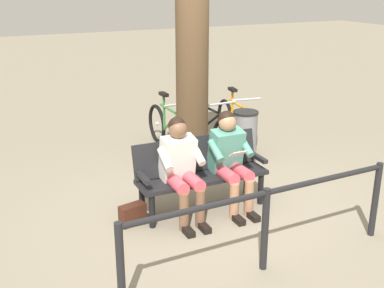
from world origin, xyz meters
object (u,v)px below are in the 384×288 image
object	(u,v)px
bench	(200,168)
bicycle_red	(169,130)
person_companion	(181,165)
handbag	(133,214)
bicycle_silver	(236,124)
tree_trunk	(192,46)
person_reading	(230,156)
litter_bin	(245,137)
bicycle_orange	(208,129)

from	to	relation	value
bench	bicycle_red	size ratio (longest dim) A/B	0.96
bench	person_companion	xyz separation A→B (m)	(0.32, 0.16, 0.16)
handbag	bicycle_silver	size ratio (longest dim) A/B	0.18
tree_trunk	person_companion	bearing A→B (deg)	59.68
person_reading	person_companion	bearing A→B (deg)	-0.05
bench	bicycle_red	distance (m)	2.08
litter_bin	bicycle_red	world-z (taller)	bicycle_red
bench	bicycle_red	bearing A→B (deg)	-101.95
bench	handbag	bearing A→B (deg)	5.15
bench	tree_trunk	world-z (taller)	tree_trunk
handbag	bicycle_red	size ratio (longest dim) A/B	0.18
bench	person_reading	distance (m)	0.39
litter_bin	bicycle_silver	xyz separation A→B (m)	(-0.31, -0.79, -0.05)
bench	bicycle_orange	xyz separation A→B (m)	(-1.04, -1.78, -0.15)
person_reading	handbag	bearing A→B (deg)	-3.94
person_reading	person_companion	world-z (taller)	same
handbag	bicycle_orange	world-z (taller)	bicycle_orange
litter_bin	person_reading	bearing A→B (deg)	51.69
bench	bicycle_red	world-z (taller)	bicycle_red
person_reading	tree_trunk	world-z (taller)	tree_trunk
handbag	tree_trunk	distance (m)	2.51
bench	bicycle_orange	world-z (taller)	bicycle_orange
bicycle_red	handbag	bearing A→B (deg)	-33.25
bench	handbag	xyz separation A→B (m)	(0.90, 0.07, -0.39)
handbag	bicycle_orange	xyz separation A→B (m)	(-1.93, -1.85, 0.24)
person_companion	tree_trunk	size ratio (longest dim) A/B	0.33
handbag	bicycle_silver	bearing A→B (deg)	-142.46
bicycle_silver	bicycle_orange	distance (m)	0.56
bench	tree_trunk	bearing A→B (deg)	-110.90
person_companion	bicycle_silver	world-z (taller)	person_companion
person_companion	litter_bin	bearing A→B (deg)	-142.26
handbag	person_reading	bearing A→B (deg)	175.44
handbag	tree_trunk	world-z (taller)	tree_trunk
handbag	bicycle_red	bearing A→B (deg)	-122.79
handbag	litter_bin	world-z (taller)	litter_bin
person_reading	bicycle_red	xyz separation A→B (m)	(-0.13, -2.19, -0.31)
bicycle_silver	bicycle_orange	world-z (taller)	same
tree_trunk	bicycle_orange	bearing A→B (deg)	-133.88
person_reading	litter_bin	world-z (taller)	person_reading
bicycle_orange	bicycle_red	distance (m)	0.63
person_reading	tree_trunk	size ratio (longest dim) A/B	0.33
bicycle_red	bicycle_orange	bearing A→B (deg)	67.32
bicycle_silver	bicycle_orange	bearing A→B (deg)	-74.96
person_reading	person_companion	distance (m)	0.64
person_companion	litter_bin	world-z (taller)	person_companion
tree_trunk	bicycle_silver	world-z (taller)	tree_trunk
bench	bicycle_orange	distance (m)	2.07
bench	person_companion	world-z (taller)	person_companion
person_reading	litter_bin	size ratio (longest dim) A/B	1.48
bicycle_silver	litter_bin	bearing A→B (deg)	-12.58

